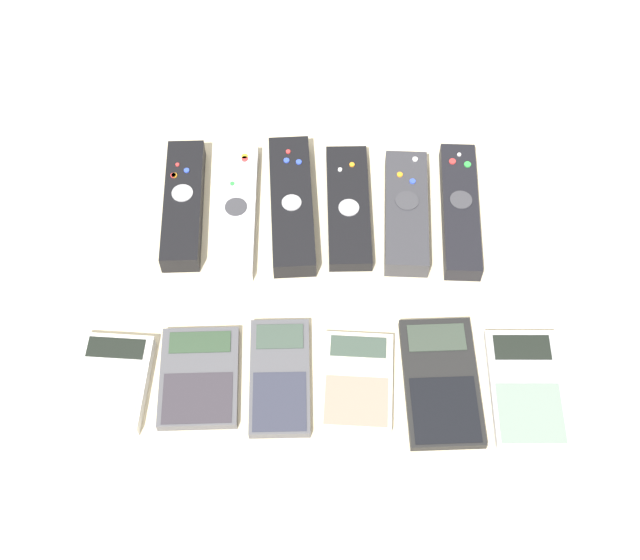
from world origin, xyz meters
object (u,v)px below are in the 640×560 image
(calculator_1, at_px, (199,377))
(calculator_4, at_px, (441,382))
(remote_2, at_px, (292,205))
(remote_5, at_px, (460,210))
(remote_4, at_px, (406,212))
(calculator_2, at_px, (280,377))
(calculator_0, at_px, (111,383))
(calculator_5, at_px, (526,388))
(remote_3, at_px, (348,207))
(remote_0, at_px, (183,204))
(remote_1, at_px, (237,211))
(calculator_3, at_px, (357,381))

(calculator_1, xyz_separation_m, calculator_4, (0.28, -0.00, -0.00))
(remote_2, distance_m, remote_5, 0.21)
(remote_4, xyz_separation_m, calculator_1, (-0.24, -0.23, -0.01))
(calculator_4, bearing_deg, calculator_2, 175.96)
(calculator_0, distance_m, calculator_5, 0.47)
(remote_3, distance_m, calculator_4, 0.26)
(remote_3, bearing_deg, remote_2, 179.00)
(remote_0, bearing_deg, calculator_1, -83.05)
(calculator_0, xyz_separation_m, calculator_4, (0.37, 0.01, -0.00))
(calculator_2, height_order, calculator_5, calculator_2)
(remote_1, height_order, calculator_3, remote_1)
(calculator_2, relative_size, calculator_4, 0.89)
(remote_2, height_order, remote_4, remote_4)
(remote_2, relative_size, calculator_2, 1.42)
(remote_0, distance_m, remote_2, 0.14)
(calculator_1, bearing_deg, remote_4, 40.89)
(remote_1, bearing_deg, calculator_5, -35.73)
(calculator_0, distance_m, calculator_4, 0.37)
(remote_1, bearing_deg, calculator_4, -44.23)
(remote_5, bearing_deg, remote_3, 179.09)
(remote_2, distance_m, calculator_2, 0.24)
(remote_5, bearing_deg, calculator_0, -147.89)
(calculator_3, xyz_separation_m, calculator_4, (0.10, -0.00, 0.00))
(remote_4, relative_size, remote_5, 0.90)
(calculator_4, xyz_separation_m, calculator_5, (0.10, -0.01, -0.00))
(remote_0, xyz_separation_m, calculator_0, (-0.06, -0.25, -0.00))
(remote_2, bearing_deg, calculator_1, -116.31)
(remote_2, height_order, remote_5, remote_2)
(remote_5, xyz_separation_m, calculator_1, (-0.31, -0.24, -0.01))
(remote_0, distance_m, calculator_5, 0.48)
(calculator_1, relative_size, calculator_3, 1.03)
(remote_3, height_order, calculator_0, same)
(remote_0, bearing_deg, calculator_3, -49.93)
(calculator_2, distance_m, calculator_4, 0.18)
(remote_0, bearing_deg, remote_5, -2.84)
(remote_3, height_order, remote_5, remote_5)
(remote_0, relative_size, remote_4, 1.06)
(remote_0, distance_m, remote_1, 0.07)
(calculator_0, height_order, calculator_2, calculator_0)
(remote_0, height_order, calculator_3, remote_0)
(remote_2, relative_size, calculator_0, 1.72)
(remote_3, distance_m, calculator_3, 0.24)
(calculator_4, bearing_deg, remote_2, 123.31)
(remote_5, relative_size, calculator_5, 1.38)
(remote_1, xyz_separation_m, remote_2, (0.07, 0.01, 0.00))
(calculator_4, height_order, calculator_5, same)
(remote_0, height_order, remote_3, remote_0)
(calculator_0, height_order, calculator_4, calculator_0)
(remote_4, distance_m, remote_5, 0.07)
(calculator_1, xyz_separation_m, calculator_5, (0.37, -0.01, -0.00))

